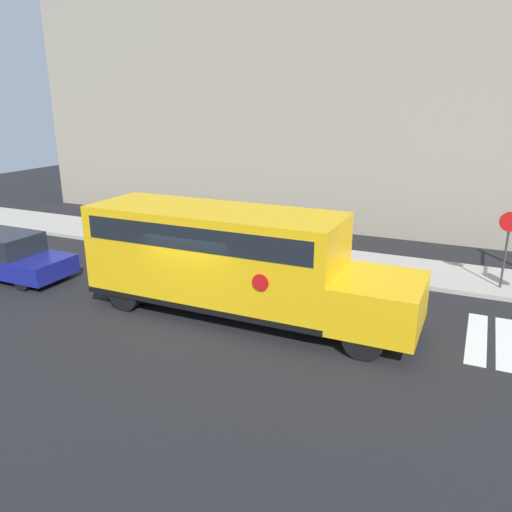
% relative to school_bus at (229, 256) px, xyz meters
% --- Properties ---
extents(ground_plane, '(60.00, 60.00, 0.00)m').
position_rel_school_bus_xyz_m(ground_plane, '(-0.67, -0.73, -1.73)').
color(ground_plane, black).
extents(sidewalk_strip, '(44.00, 3.00, 0.15)m').
position_rel_school_bus_xyz_m(sidewalk_strip, '(-0.67, 5.77, -1.65)').
color(sidewalk_strip, '#B2ADA3').
rests_on(sidewalk_strip, ground).
extents(building_backdrop, '(32.00, 4.00, 13.52)m').
position_rel_school_bus_xyz_m(building_backdrop, '(-0.67, 12.27, 5.03)').
color(building_backdrop, '#9E937F').
rests_on(building_backdrop, ground).
extents(school_bus, '(9.45, 2.57, 3.05)m').
position_rel_school_bus_xyz_m(school_bus, '(0.00, 0.00, 0.00)').
color(school_bus, yellow).
rests_on(school_bus, ground).
extents(parked_car, '(4.71, 1.86, 1.54)m').
position_rel_school_bus_xyz_m(parked_car, '(-8.64, -0.39, -0.97)').
color(parked_car, navy).
rests_on(parked_car, ground).
extents(stop_sign, '(0.64, 0.10, 2.66)m').
position_rel_school_bus_xyz_m(stop_sign, '(7.19, 5.11, -0.01)').
color(stop_sign, '#38383A').
rests_on(stop_sign, ground).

